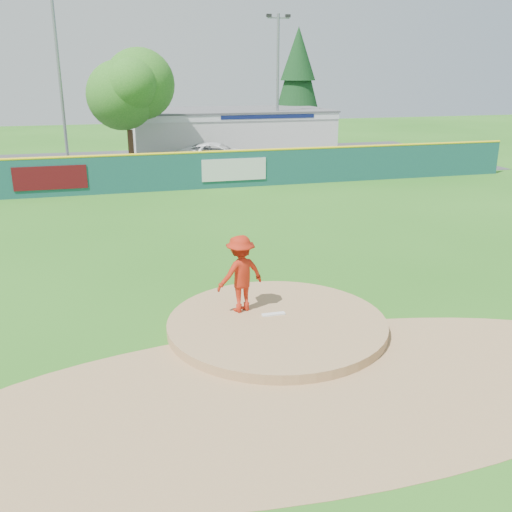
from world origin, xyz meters
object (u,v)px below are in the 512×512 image
object	(u,v)px
pitcher	(241,274)
pool_building_grp	(229,131)
light_pole_left	(59,73)
deciduous_tree	(128,98)
light_pole_right	(278,79)
van	(217,155)
conifer_tree	(298,78)

from	to	relation	value
pitcher	pool_building_grp	distance (m)	31.89
light_pole_left	deciduous_tree	bearing A→B (deg)	-26.57
pool_building_grp	light_pole_left	world-z (taller)	light_pole_left
light_pole_left	light_pole_right	distance (m)	15.14
van	deciduous_tree	size ratio (longest dim) A/B	0.75
van	pool_building_grp	distance (m)	7.06
pool_building_grp	light_pole_left	bearing A→B (deg)	-157.40
van	pool_building_grp	size ratio (longest dim) A/B	0.36
pool_building_grp	conifer_tree	xyz separation A→B (m)	(7.00, 4.01, 3.88)
pitcher	deciduous_tree	bearing A→B (deg)	-104.96
deciduous_tree	light_pole_right	size ratio (longest dim) A/B	0.74
pool_building_grp	conifer_tree	bearing A→B (deg)	29.78
pool_building_grp	light_pole_left	xyz separation A→B (m)	(-12.00, -4.99, 4.39)
van	pool_building_grp	xyz separation A→B (m)	(2.34, 6.61, 0.87)
van	light_pole_right	xyz separation A→B (m)	(5.34, 3.61, 4.75)
van	light_pole_left	bearing A→B (deg)	98.53
pitcher	pool_building_grp	xyz separation A→B (m)	(6.73, 31.17, 0.41)
conifer_tree	light_pole_left	world-z (taller)	light_pole_left
pool_building_grp	conifer_tree	world-z (taller)	conifer_tree
pitcher	deciduous_tree	distance (m)	24.43
deciduous_tree	light_pole_left	xyz separation A→B (m)	(-4.00, 2.00, 1.50)
deciduous_tree	conifer_tree	xyz separation A→B (m)	(15.00, 11.00, 0.99)
pool_building_grp	light_pole_right	world-z (taller)	light_pole_right
pool_building_grp	light_pole_left	size ratio (longest dim) A/B	1.38
deciduous_tree	conifer_tree	bearing A→B (deg)	36.25
pitcher	light_pole_right	world-z (taller)	light_pole_right
van	light_pole_left	xyz separation A→B (m)	(-9.66, 1.61, 5.26)
van	pool_building_grp	world-z (taller)	pool_building_grp
pitcher	van	distance (m)	24.95
light_pole_right	deciduous_tree	bearing A→B (deg)	-160.02
light_pole_left	light_pole_right	size ratio (longest dim) A/B	1.10
van	light_pole_right	distance (m)	8.01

